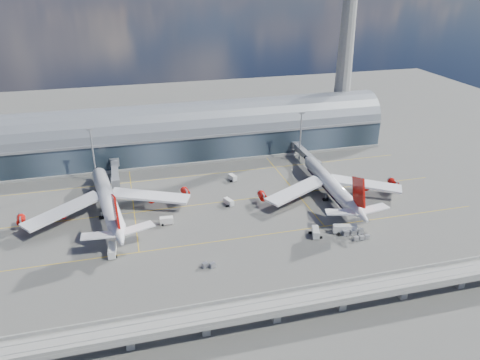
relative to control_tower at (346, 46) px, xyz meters
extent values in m
plane|color=#474744|center=(-85.00, -83.00, -51.64)|extent=(500.00, 500.00, 0.00)
cube|color=gold|center=(-85.00, -93.00, -51.63)|extent=(200.00, 0.25, 0.01)
cube|color=gold|center=(-85.00, -63.00, -51.63)|extent=(200.00, 0.25, 0.01)
cube|color=gold|center=(-85.00, -33.00, -51.63)|extent=(200.00, 0.25, 0.01)
cube|color=gold|center=(-120.00, -53.00, -51.63)|extent=(0.25, 80.00, 0.01)
cube|color=gold|center=(-50.00, -53.00, -51.63)|extent=(0.25, 80.00, 0.01)
cube|color=#1C262E|center=(-85.00, -5.00, -44.64)|extent=(200.00, 28.00, 14.00)
cylinder|color=slate|center=(-85.00, -5.00, -37.64)|extent=(200.00, 28.00, 28.00)
cube|color=gray|center=(-85.00, -19.00, -37.64)|extent=(200.00, 1.00, 1.20)
cube|color=gray|center=(-85.00, -5.00, -51.04)|extent=(200.00, 30.00, 1.20)
cube|color=gray|center=(0.00, 0.00, -47.64)|extent=(18.00, 18.00, 8.00)
cone|color=gray|center=(0.00, 0.00, -6.64)|extent=(10.00, 10.00, 90.00)
cube|color=gray|center=(-85.00, -138.00, -46.14)|extent=(220.00, 8.50, 1.20)
cube|color=gray|center=(-85.00, -142.00, -45.04)|extent=(220.00, 0.40, 1.20)
cube|color=gray|center=(-85.00, -134.00, -45.04)|extent=(220.00, 0.40, 1.20)
cube|color=gray|center=(-85.00, -139.50, -45.49)|extent=(220.00, 0.12, 0.12)
cube|color=gray|center=(-85.00, -136.50, -45.49)|extent=(220.00, 0.12, 0.12)
cube|color=gray|center=(-145.00, -138.00, -49.14)|extent=(2.20, 2.20, 5.00)
cube|color=gray|center=(-125.00, -138.00, -49.14)|extent=(2.20, 2.20, 5.00)
cube|color=gray|center=(-105.00, -138.00, -49.14)|extent=(2.20, 2.20, 5.00)
cube|color=gray|center=(-85.00, -138.00, -49.14)|extent=(2.20, 2.20, 5.00)
cube|color=gray|center=(-65.00, -138.00, -49.14)|extent=(2.20, 2.20, 5.00)
cube|color=gray|center=(-45.00, -138.00, -49.14)|extent=(2.20, 2.20, 5.00)
cube|color=gray|center=(-25.00, -138.00, -49.14)|extent=(2.20, 2.20, 5.00)
cylinder|color=gray|center=(-135.00, -28.00, -39.14)|extent=(0.70, 0.70, 25.00)
cube|color=gray|center=(-135.00, -28.00, -26.44)|extent=(3.00, 0.40, 1.00)
cylinder|color=gray|center=(-35.00, -28.00, -39.14)|extent=(0.70, 0.70, 25.00)
cube|color=gray|center=(-35.00, -28.00, -26.44)|extent=(3.00, 0.40, 1.00)
cylinder|color=white|center=(-129.92, -60.61, -45.47)|extent=(13.10, 53.17, 6.37)
cone|color=white|center=(-133.70, -31.47, -45.47)|extent=(7.34, 8.72, 6.37)
cone|color=white|center=(-125.89, -91.72, -44.67)|extent=(7.85, 12.66, 6.37)
cube|color=#AA0C07|center=(-126.28, -88.76, -36.81)|extent=(2.22, 11.89, 13.18)
cube|color=white|center=(-146.19, -64.72, -46.26)|extent=(30.77, 25.07, 2.57)
cube|color=white|center=(-113.14, -60.44, -46.26)|extent=(32.84, 18.75, 2.57)
cylinder|color=#AA0C07|center=(-147.06, -62.83, -48.05)|extent=(3.80, 5.34, 3.18)
cylinder|color=#AA0C07|center=(-161.75, -64.73, -48.05)|extent=(3.80, 5.34, 3.18)
cylinder|color=#AA0C07|center=(-112.79, -58.39, -48.05)|extent=(3.80, 5.34, 3.18)
cylinder|color=#AA0C07|center=(-98.10, -56.48, -48.05)|extent=(3.80, 5.34, 3.18)
cylinder|color=gray|center=(-132.32, -42.15, -50.14)|extent=(0.50, 0.50, 2.99)
cylinder|color=gray|center=(-132.57, -64.96, -50.14)|extent=(0.60, 0.60, 2.99)
cylinder|color=gray|center=(-126.25, -64.15, -50.14)|extent=(0.60, 0.60, 2.99)
cylinder|color=black|center=(-132.57, -64.96, -51.09)|extent=(2.36, 1.76, 1.49)
cylinder|color=black|center=(-126.25, -64.15, -51.09)|extent=(2.36, 1.76, 1.49)
cylinder|color=white|center=(-37.32, -69.20, -45.75)|extent=(7.88, 48.45, 5.79)
cone|color=white|center=(-36.14, -42.11, -45.75)|extent=(6.13, 8.22, 5.79)
cone|color=white|center=(-38.58, -98.28, -44.95)|extent=(6.30, 12.21, 5.79)
cube|color=#AA0C07|center=(-38.45, -95.29, -37.37)|extent=(1.22, 11.95, 13.21)
cube|color=white|center=(-53.01, -70.51, -46.55)|extent=(30.60, 20.16, 2.47)
cube|color=white|center=(-21.80, -71.87, -46.55)|extent=(29.98, 22.15, 2.47)
cylinder|color=black|center=(-37.32, -69.20, -47.34)|extent=(6.80, 43.47, 4.92)
cylinder|color=#AA0C07|center=(-53.50, -68.49, -48.34)|extent=(3.41, 5.12, 3.19)
cylinder|color=#AA0C07|center=(-67.38, -67.89, -48.34)|extent=(3.41, 5.12, 3.19)
cylinder|color=#AA0C07|center=(-21.13, -69.90, -48.34)|extent=(3.41, 5.12, 3.19)
cylinder|color=#AA0C07|center=(-7.26, -70.51, -48.34)|extent=(3.41, 5.12, 3.19)
cylinder|color=gray|center=(-36.58, -52.20, -50.14)|extent=(0.50, 0.50, 2.99)
cylinder|color=gray|center=(-40.68, -73.05, -50.14)|extent=(0.60, 0.60, 2.99)
cylinder|color=gray|center=(-34.30, -73.32, -50.14)|extent=(0.60, 0.60, 2.99)
cylinder|color=black|center=(-40.68, -73.05, -51.09)|extent=(2.26, 1.59, 1.50)
cylinder|color=black|center=(-34.30, -73.32, -51.09)|extent=(2.26, 1.59, 1.50)
cube|color=gray|center=(-126.42, -31.00, -46.44)|extent=(3.00, 24.00, 3.00)
cube|color=gray|center=(-126.42, -43.00, -46.44)|extent=(3.60, 3.60, 3.40)
cylinder|color=gray|center=(-126.42, -19.00, -46.44)|extent=(4.40, 4.40, 4.00)
cylinder|color=gray|center=(-126.42, -43.00, -49.94)|extent=(0.50, 0.50, 3.40)
cylinder|color=black|center=(-126.42, -43.00, -51.29)|extent=(1.40, 0.80, 0.80)
cube|color=gray|center=(-33.82, -33.00, -46.44)|extent=(3.00, 28.00, 3.00)
cube|color=gray|center=(-33.82, -47.00, -46.44)|extent=(3.60, 3.60, 3.40)
cylinder|color=gray|center=(-33.82, -19.00, -46.44)|extent=(4.40, 4.40, 4.00)
cylinder|color=gray|center=(-33.82, -47.00, -49.94)|extent=(0.50, 0.50, 3.40)
cylinder|color=black|center=(-33.82, -47.00, -51.29)|extent=(1.40, 0.80, 0.80)
cube|color=silver|center=(-128.89, -92.05, -49.91)|extent=(2.99, 7.71, 2.81)
cylinder|color=black|center=(-129.05, -89.64, -51.15)|extent=(2.76, 1.15, 0.97)
cylinder|color=black|center=(-128.72, -94.46, -51.15)|extent=(2.76, 1.15, 0.97)
cube|color=silver|center=(-108.37, -75.77, -50.02)|extent=(5.20, 2.64, 2.63)
cylinder|color=black|center=(-106.75, -75.67, -51.18)|extent=(1.07, 2.58, 0.91)
cylinder|color=black|center=(-109.99, -75.87, -51.18)|extent=(1.07, 2.58, 0.91)
cube|color=silver|center=(-44.78, -99.26, -49.89)|extent=(9.07, 4.53, 2.84)
cylinder|color=black|center=(-42.07, -98.59, -51.15)|extent=(1.61, 2.88, 0.98)
cylinder|color=black|center=(-47.49, -99.93, -51.15)|extent=(1.61, 2.88, 0.98)
cube|color=silver|center=(-56.26, -98.66, -50.01)|extent=(4.04, 6.53, 2.65)
cylinder|color=black|center=(-56.84, -96.79, -51.18)|extent=(2.70, 1.62, 0.92)
cylinder|color=black|center=(-55.69, -100.53, -51.18)|extent=(2.70, 1.62, 0.92)
cube|color=silver|center=(-73.89, -42.74, -50.16)|extent=(3.42, 5.03, 2.39)
cylinder|color=black|center=(-73.44, -41.33, -51.22)|extent=(2.45, 1.49, 0.83)
cylinder|color=black|center=(-74.34, -44.14, -51.22)|extent=(2.45, 1.49, 0.83)
cube|color=silver|center=(-81.37, -66.28, -50.25)|extent=(3.74, 5.58, 2.26)
cylinder|color=black|center=(-80.77, -64.72, -51.25)|extent=(2.31, 1.51, 0.78)
cylinder|color=black|center=(-81.97, -67.83, -51.25)|extent=(2.31, 1.51, 0.78)
cube|color=gray|center=(-99.37, -107.63, -51.40)|extent=(2.66, 2.18, 0.29)
cube|color=#A7A7AC|center=(-99.37, -107.63, -50.63)|extent=(2.27, 1.97, 1.44)
cube|color=gray|center=(-97.01, -108.41, -51.40)|extent=(2.66, 2.18, 0.29)
cube|color=#A7A7AC|center=(-97.01, -108.41, -50.63)|extent=(2.27, 1.97, 1.44)
cube|color=gray|center=(-43.25, -105.28, -51.42)|extent=(2.14, 1.46, 0.26)
cube|color=#A7A7AC|center=(-43.25, -105.28, -50.72)|extent=(1.79, 1.37, 1.31)
cube|color=gray|center=(-40.98, -105.21, -51.42)|extent=(2.14, 1.46, 0.26)
cube|color=#A7A7AC|center=(-40.98, -105.21, -50.72)|extent=(1.79, 1.37, 1.31)
cube|color=gray|center=(-38.71, -105.14, -51.42)|extent=(2.14, 1.46, 0.26)
cube|color=#A7A7AC|center=(-38.71, -105.14, -50.72)|extent=(1.79, 1.37, 1.31)
cube|color=gray|center=(-45.24, -100.91, -51.36)|extent=(2.75, 1.92, 0.33)
cube|color=#A7A7AC|center=(-45.24, -100.91, -50.48)|extent=(2.30, 1.79, 1.66)
cube|color=gray|center=(-42.38, -101.08, -51.36)|extent=(2.75, 1.92, 0.33)
cube|color=#A7A7AC|center=(-42.38, -101.08, -50.48)|extent=(2.30, 1.79, 1.66)
cube|color=gray|center=(-39.51, -101.26, -51.36)|extent=(2.75, 1.92, 0.33)
cube|color=#A7A7AC|center=(-39.51, -101.26, -50.48)|extent=(2.30, 1.79, 1.66)
camera|label=1|loc=(-121.08, -235.05, 38.96)|focal=35.00mm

